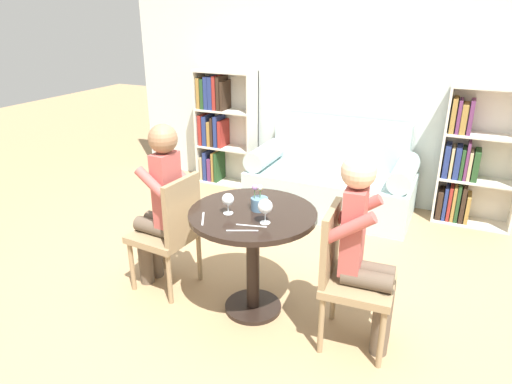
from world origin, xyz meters
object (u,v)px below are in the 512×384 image
object	(u,v)px
bookshelf_right	(470,162)
person_left	(160,204)
chair_left	(171,229)
wine_glass_right	(265,207)
wine_glass_left	(228,200)
bookshelf_left	(220,126)
person_right	(365,250)
couch	(331,181)
chair_right	(347,272)
flower_vase	(259,202)

from	to	relation	value
bookshelf_right	person_left	distance (m)	2.98
chair_left	wine_glass_right	distance (m)	0.89
bookshelf_right	person_left	size ratio (longest dim) A/B	1.06
wine_glass_left	wine_glass_right	distance (m)	0.28
bookshelf_left	person_right	size ratio (longest dim) A/B	1.08
couch	bookshelf_right	world-z (taller)	bookshelf_right
person_left	person_right	world-z (taller)	person_left
person_left	chair_left	bearing A→B (deg)	86.77
bookshelf_left	bookshelf_right	size ratio (longest dim) A/B	1.00
couch	bookshelf_left	bearing A→B (deg)	169.82
chair_right	wine_glass_left	bearing A→B (deg)	89.83
bookshelf_right	wine_glass_right	world-z (taller)	bookshelf_right
bookshelf_left	person_left	bearing A→B (deg)	-72.02
couch	person_right	xyz separation A→B (m)	(0.75, -1.97, 0.35)
person_right	wine_glass_right	size ratio (longest dim) A/B	7.88
couch	person_right	world-z (taller)	person_right
bookshelf_left	bookshelf_right	bearing A→B (deg)	0.05
bookshelf_left	person_right	xyz separation A→B (m)	(2.20, -2.23, -0.03)
chair_left	person_left	size ratio (longest dim) A/B	0.71
chair_right	flower_vase	xyz separation A→B (m)	(-0.63, 0.09, 0.32)
wine_glass_left	flower_vase	bearing A→B (deg)	41.49
chair_left	person_right	bearing A→B (deg)	93.44
wine_glass_right	chair_left	bearing A→B (deg)	171.53
bookshelf_right	wine_glass_right	size ratio (longest dim) A/B	8.52
chair_left	person_left	world-z (taller)	person_left
chair_right	person_right	xyz separation A→B (m)	(0.09, 0.01, 0.17)
chair_right	couch	bearing A→B (deg)	14.80
bookshelf_right	wine_glass_left	world-z (taller)	bookshelf_right
wine_glass_right	chair_right	bearing A→B (deg)	8.54
wine_glass_right	couch	bearing A→B (deg)	93.91
person_right	flower_vase	bearing A→B (deg)	79.88
bookshelf_right	wine_glass_right	xyz separation A→B (m)	(-1.14, -2.32, 0.25)
chair_left	wine_glass_right	xyz separation A→B (m)	(0.80, -0.12, 0.37)
wine_glass_left	person_left	bearing A→B (deg)	170.68
couch	flower_vase	size ratio (longest dim) A/B	9.38
bookshelf_left	flower_vase	bearing A→B (deg)	-55.45
wine_glass_right	flower_vase	size ratio (longest dim) A/B	0.89
chair_right	wine_glass_left	size ratio (longest dim) A/B	6.49
wine_glass_left	chair_left	bearing A→B (deg)	170.45
couch	bookshelf_right	bearing A→B (deg)	11.63
person_right	flower_vase	distance (m)	0.74
bookshelf_left	chair_left	size ratio (longest dim) A/B	1.49
bookshelf_right	chair_right	size ratio (longest dim) A/B	1.49
wine_glass_left	wine_glass_right	size ratio (longest dim) A/B	0.88
chair_left	chair_right	world-z (taller)	same
chair_left	wine_glass_right	size ratio (longest dim) A/B	5.70
bookshelf_right	wine_glass_left	xyz separation A→B (m)	(-1.41, -2.29, 0.23)
chair_right	person_right	distance (m)	0.19
bookshelf_right	chair_left	distance (m)	2.93
chair_right	person_left	distance (m)	1.41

